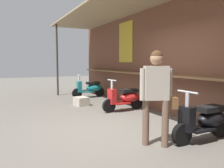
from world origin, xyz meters
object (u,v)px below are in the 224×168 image
at_px(merchandise_crate, 81,101).
at_px(scooter_teal, 90,88).
at_px(scooter_black, 206,120).
at_px(scooter_red, 126,98).
at_px(shopper_with_handbag, 157,89).

bearing_deg(merchandise_crate, scooter_teal, 148.65).
distance_m(scooter_teal, scooter_black, 5.90).
distance_m(scooter_red, merchandise_crate, 1.69).
bearing_deg(shopper_with_handbag, scooter_red, 0.85).
bearing_deg(scooter_teal, merchandise_crate, 61.34).
xyz_separation_m(scooter_teal, shopper_with_handbag, (5.70, -1.00, 0.63)).
height_order(scooter_red, shopper_with_handbag, shopper_with_handbag).
height_order(shopper_with_handbag, merchandise_crate, shopper_with_handbag).
xyz_separation_m(scooter_red, merchandise_crate, (-1.39, -0.94, -0.24)).
distance_m(scooter_black, merchandise_crate, 4.46).
relative_size(scooter_teal, merchandise_crate, 2.81).
bearing_deg(scooter_red, scooter_teal, -93.53).
relative_size(scooter_black, merchandise_crate, 2.80).
relative_size(scooter_red, scooter_black, 1.00).
bearing_deg(scooter_teal, shopper_with_handbag, 82.72).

